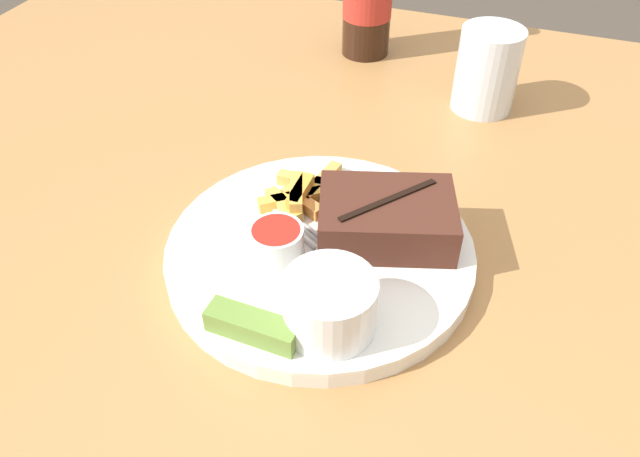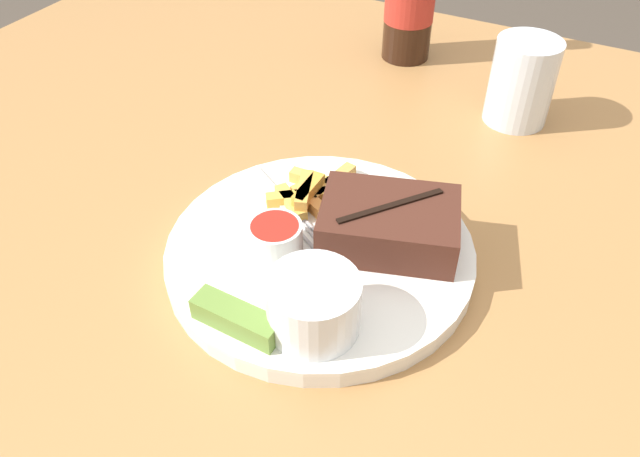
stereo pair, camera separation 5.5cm
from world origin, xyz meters
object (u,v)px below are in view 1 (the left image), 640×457
steak_portion (387,218)px  coleslaw_cup (330,302)px  dinner_plate (320,252)px  drinking_glass (487,70)px  pickle_spear (253,326)px  dipping_sauce_cup (277,241)px  fork_utensil (272,204)px

steak_portion → coleslaw_cup: coleslaw_cup is taller
dinner_plate → drinking_glass: (0.09, 0.32, 0.04)m
steak_portion → drinking_glass: 0.29m
steak_portion → pickle_spear: (-0.07, -0.15, -0.01)m
coleslaw_cup → dipping_sauce_cup: (-0.07, 0.06, -0.01)m
dipping_sauce_cup → drinking_glass: bearing=70.2°
pickle_spear → fork_utensil: size_ratio=0.62×
coleslaw_cup → pickle_spear: 0.06m
dinner_plate → pickle_spear: 0.12m
dipping_sauce_cup → dinner_plate: bearing=38.9°
fork_utensil → drinking_glass: size_ratio=1.21×
coleslaw_cup → pickle_spear: coleslaw_cup is taller
coleslaw_cup → drinking_glass: (0.06, 0.41, 0.00)m
coleslaw_cup → drinking_glass: drinking_glass is taller
dinner_plate → steak_portion: steak_portion is taller
fork_utensil → drinking_glass: (0.16, 0.29, 0.03)m
coleslaw_cup → fork_utensil: bearing=129.7°
pickle_spear → fork_utensil: (-0.05, 0.15, -0.01)m
dinner_plate → steak_portion: 0.07m
dipping_sauce_cup → pickle_spear: (0.02, -0.09, -0.01)m
fork_utensil → drinking_glass: bearing=92.0°
fork_utensil → dinner_plate: bearing=0.0°
drinking_glass → steak_portion: bearing=-98.5°
coleslaw_cup → drinking_glass: 0.41m
pickle_spear → drinking_glass: bearing=76.0°
dinner_plate → coleslaw_cup: coleslaw_cup is taller
coleslaw_cup → fork_utensil: 0.16m
steak_portion → coleslaw_cup: (-0.01, -0.12, 0.01)m
fork_utensil → steak_portion: bearing=29.1°
steak_portion → fork_utensil: 0.12m
dinner_plate → pickle_spear: bearing=-97.0°
steak_portion → coleslaw_cup: 0.12m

